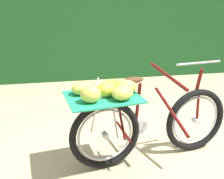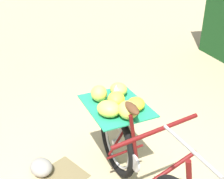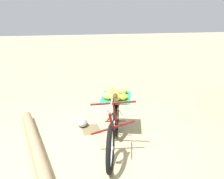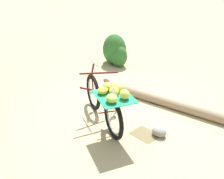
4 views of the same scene
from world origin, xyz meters
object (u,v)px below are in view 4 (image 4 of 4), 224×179
(bicycle, at_px, (105,100))
(path_stone, at_px, (159,131))
(shrub_cluster, at_px, (115,51))
(fallen_log, at_px, (166,102))

(bicycle, xyz_separation_m, path_stone, (-0.87, -0.44, -0.44))
(bicycle, bearing_deg, path_stone, -131.22)
(shrub_cluster, height_order, path_stone, shrub_cluster)
(shrub_cluster, bearing_deg, fallen_log, 157.52)
(shrub_cluster, relative_size, path_stone, 3.68)
(bicycle, height_order, shrub_cluster, bicycle)
(fallen_log, bearing_deg, bicycle, 75.48)
(bicycle, relative_size, path_stone, 6.81)
(fallen_log, bearing_deg, path_stone, 118.35)
(fallen_log, distance_m, path_stone, 1.07)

